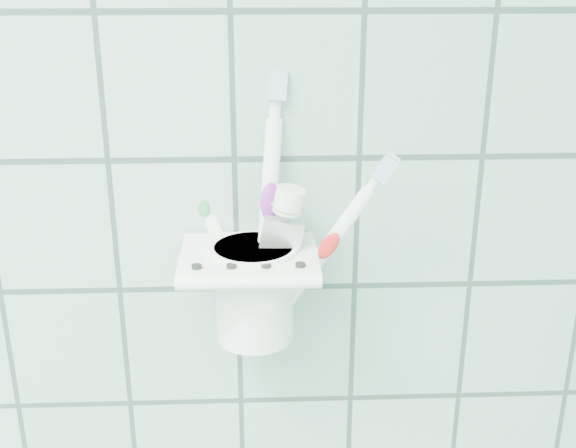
# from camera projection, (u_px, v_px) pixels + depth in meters

# --- Properties ---
(holder_bracket) EXTENTS (0.11, 0.10, 0.03)m
(holder_bracket) POSITION_uv_depth(u_px,v_px,m) (249.00, 260.00, 0.60)
(holder_bracket) COLOR white
(holder_bracket) RESTS_ON wall_back
(cup) EXTENTS (0.07, 0.07, 0.08)m
(cup) POSITION_uv_depth(u_px,v_px,m) (254.00, 288.00, 0.61)
(cup) COLOR white
(cup) RESTS_ON holder_bracket
(toothbrush_pink) EXTENTS (0.09, 0.08, 0.22)m
(toothbrush_pink) POSITION_uv_depth(u_px,v_px,m) (250.00, 198.00, 0.60)
(toothbrush_pink) COLOR white
(toothbrush_pink) RESTS_ON cup
(toothbrush_blue) EXTENTS (0.03, 0.06, 0.22)m
(toothbrush_blue) POSITION_uv_depth(u_px,v_px,m) (258.00, 211.00, 0.57)
(toothbrush_blue) COLOR white
(toothbrush_blue) RESTS_ON cup
(toothbrush_orange) EXTENTS (0.09, 0.03, 0.18)m
(toothbrush_orange) POSITION_uv_depth(u_px,v_px,m) (268.00, 227.00, 0.59)
(toothbrush_orange) COLOR white
(toothbrush_orange) RESTS_ON cup
(toothpaste_tube) EXTENTS (0.05, 0.03, 0.13)m
(toothpaste_tube) POSITION_uv_depth(u_px,v_px,m) (262.00, 245.00, 0.60)
(toothpaste_tube) COLOR silver
(toothpaste_tube) RESTS_ON cup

